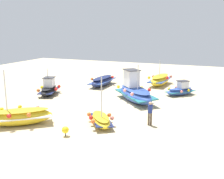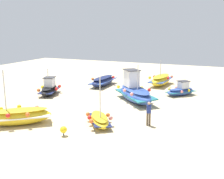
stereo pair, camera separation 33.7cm
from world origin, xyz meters
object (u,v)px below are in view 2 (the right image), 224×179
Objects in this scene: fishing_boat_1 at (99,120)px; fishing_boat_3 at (19,116)px; person_walking at (149,112)px; fishing_boat_0 at (49,89)px; mooring_buoy_0 at (63,130)px; fishing_boat_2 at (181,90)px; fishing_boat_5 at (103,81)px; fishing_boat_6 at (161,80)px; fishing_boat_4 at (135,92)px.

fishing_boat_3 is at bearing 77.20° from fishing_boat_1.
fishing_boat_0 is at bearing -132.26° from person_walking.
mooring_buoy_0 is at bearing -68.38° from person_walking.
fishing_boat_3 is at bearing -97.41° from mooring_buoy_0.
fishing_boat_2 is 0.67× the size of fishing_boat_5.
fishing_boat_2 is 14.46m from mooring_buoy_0.
fishing_boat_6 is (-4.01, -3.01, 0.15)m from fishing_boat_2.
fishing_boat_1 is 0.73× the size of fishing_boat_5.
fishing_boat_3 is at bearing 0.22° from fishing_boat_5.
fishing_boat_2 is at bearing 159.93° from mooring_buoy_0.
fishing_boat_0 is 1.16× the size of fishing_boat_2.
fishing_boat_3 reaches higher than fishing_boat_0.
fishing_boat_4 is at bearing 20.50° from fishing_boat_3.
fishing_boat_3 is (8.09, 3.32, 0.02)m from fishing_boat_0.
fishing_boat_1 reaches higher than fishing_boat_6.
fishing_boat_2 is (-10.87, 3.79, 0.11)m from fishing_boat_1.
mooring_buoy_0 is (9.64, -1.39, -0.46)m from fishing_boat_4.
mooring_buoy_0 is (13.58, -4.96, -0.08)m from fishing_boat_2.
fishing_boat_4 is 9.75m from mooring_buoy_0.
person_walking is (-3.41, 8.35, 0.36)m from fishing_boat_3.
fishing_boat_6 reaches higher than fishing_boat_5.
fishing_boat_4 is (-1.03, 8.71, 0.27)m from fishing_boat_0.
fishing_boat_4 reaches higher than fishing_boat_0.
fishing_boat_5 reaches higher than mooring_buoy_0.
fishing_boat_4 is (3.95, -3.57, 0.38)m from fishing_boat_2.
fishing_boat_0 is at bearing 53.07° from fishing_boat_4.
fishing_boat_1 is 2.95m from mooring_buoy_0.
fishing_boat_4 reaches higher than fishing_boat_6.
person_walking is at bearing -16.75° from fishing_boat_3.
fishing_boat_2 is (-4.97, 12.28, -0.11)m from fishing_boat_0.
person_walking is at bearing 132.00° from mooring_buoy_0.
fishing_boat_2 is 0.67× the size of fishing_boat_6.
fishing_boat_0 is 2.17× the size of person_walking.
fishing_boat_0 is 0.83× the size of fishing_boat_3.
fishing_boat_1 is 0.66× the size of fishing_boat_4.
person_walking is (10.75, 8.53, 0.41)m from fishing_boat_5.
fishing_boat_5 is at bearing -11.65° from fishing_boat_1.
fishing_boat_6 is 13.88m from person_walking.
fishing_boat_1 is 3.46m from person_walking.
fishing_boat_3 is at bearing -173.32° from fishing_boat_2.
fishing_boat_3 is at bearing 164.81° from fishing_boat_6.
fishing_boat_3 reaches higher than fishing_boat_1.
fishing_boat_0 is at bearing 19.45° from fishing_boat_1.
fishing_boat_2 is at bearing -54.94° from fishing_boat_1.
fishing_boat_2 is at bearing -85.80° from fishing_boat_4.
person_walking is (13.67, 2.40, 0.34)m from fishing_boat_6.
fishing_boat_1 is 5.53× the size of mooring_buoy_0.
fishing_boat_1 is (5.90, 8.49, -0.22)m from fishing_boat_0.
fishing_boat_6 is (-17.07, 5.95, 0.02)m from fishing_boat_3.
fishing_boat_0 is 13.25m from fishing_boat_2.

